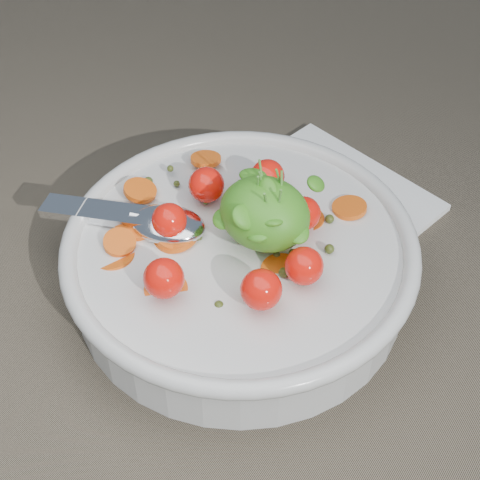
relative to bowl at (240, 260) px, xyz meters
The scene contains 3 objects.
ground 0.04m from the bowl, 78.48° to the right, with size 6.00×6.00×0.00m, color #6B604C.
bowl is the anchor object (origin of this frame).
napkin 0.14m from the bowl, 86.05° to the left, with size 0.18×0.16×0.01m, color white.
Camera 1 is at (0.22, -0.31, 0.48)m, focal length 55.00 mm.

